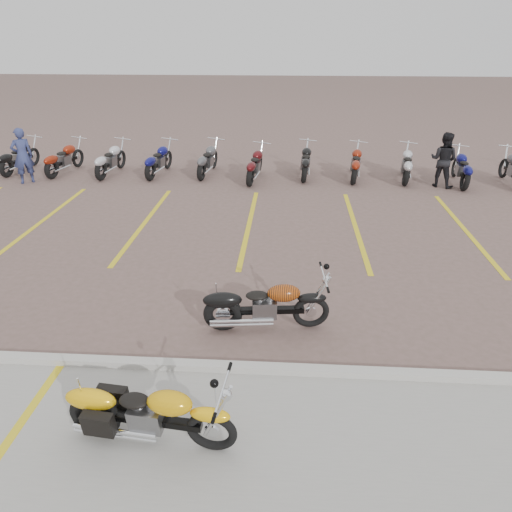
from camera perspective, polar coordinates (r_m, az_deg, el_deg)
The scene contains 8 objects.
ground at distance 9.16m, azimuth -2.84°, elevation -5.31°, with size 100.00×100.00×0.00m, color #6F544F.
curb at distance 7.47m, azimuth -4.62°, elevation -12.51°, with size 60.00×0.18×0.12m, color #ADAAA3.
parking_stripes at distance 12.77m, azimuth -0.80°, elevation 3.61°, with size 38.00×5.50×0.01m, color gold, non-canonical shape.
yellow_cruiser at distance 6.29m, azimuth -12.21°, elevation -17.14°, with size 2.07×0.41×0.85m.
flame_cruiser at distance 8.18m, azimuth 0.86°, elevation -5.78°, with size 2.07×0.41×0.85m.
person_a at distance 17.83m, azimuth -25.14°, elevation 10.33°, with size 0.64×0.42×1.77m, color navy.
person_b at distance 16.85m, azimuth 20.65°, elevation 10.25°, with size 0.83×0.65×1.71m, color black.
bg_bike_row at distance 16.84m, azimuth 5.56°, elevation 10.61°, with size 20.65×2.06×1.10m.
Camera 1 is at (0.99, -7.89, 4.54)m, focal length 35.00 mm.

